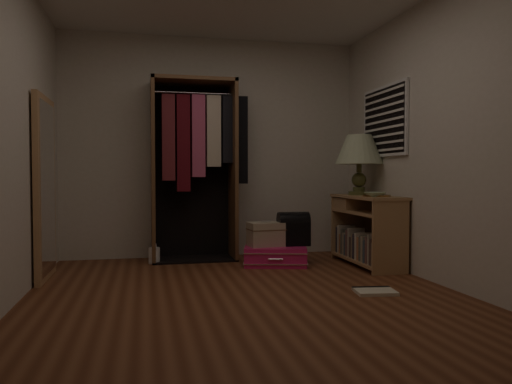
{
  "coord_description": "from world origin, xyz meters",
  "views": [
    {
      "loc": [
        -0.8,
        -3.95,
        0.98
      ],
      "look_at": [
        0.3,
        0.95,
        0.8
      ],
      "focal_mm": 35.0,
      "sensor_mm": 36.0,
      "label": 1
    }
  ],
  "objects_px": {
    "open_wardrobe": "(198,153)",
    "pink_suitcase": "(275,255)",
    "table_lamp": "(359,151)",
    "white_jug": "(154,255)",
    "console_bookshelf": "(365,229)",
    "floor_mirror": "(45,188)",
    "black_bag": "(293,228)",
    "train_case": "(266,234)"
  },
  "relations": [
    {
      "from": "open_wardrobe",
      "to": "pink_suitcase",
      "type": "bearing_deg",
      "value": -35.45
    },
    {
      "from": "table_lamp",
      "to": "white_jug",
      "type": "distance_m",
      "value": 2.54
    },
    {
      "from": "console_bookshelf",
      "to": "floor_mirror",
      "type": "height_order",
      "value": "floor_mirror"
    },
    {
      "from": "console_bookshelf",
      "to": "open_wardrobe",
      "type": "distance_m",
      "value": 2.05
    },
    {
      "from": "black_bag",
      "to": "train_case",
      "type": "bearing_deg",
      "value": -178.6
    },
    {
      "from": "console_bookshelf",
      "to": "white_jug",
      "type": "bearing_deg",
      "value": 166.28
    },
    {
      "from": "console_bookshelf",
      "to": "black_bag",
      "type": "bearing_deg",
      "value": 166.17
    },
    {
      "from": "open_wardrobe",
      "to": "console_bookshelf",
      "type": "bearing_deg",
      "value": -22.42
    },
    {
      "from": "pink_suitcase",
      "to": "train_case",
      "type": "bearing_deg",
      "value": -179.76
    },
    {
      "from": "table_lamp",
      "to": "train_case",
      "type": "bearing_deg",
      "value": 178.96
    },
    {
      "from": "pink_suitcase",
      "to": "train_case",
      "type": "relative_size",
      "value": 1.91
    },
    {
      "from": "train_case",
      "to": "console_bookshelf",
      "type": "bearing_deg",
      "value": -16.2
    },
    {
      "from": "pink_suitcase",
      "to": "floor_mirror",
      "type": "bearing_deg",
      "value": -160.31
    },
    {
      "from": "floor_mirror",
      "to": "pink_suitcase",
      "type": "bearing_deg",
      "value": 5.54
    },
    {
      "from": "pink_suitcase",
      "to": "table_lamp",
      "type": "height_order",
      "value": "table_lamp"
    },
    {
      "from": "table_lamp",
      "to": "white_jug",
      "type": "xyz_separation_m",
      "value": [
        -2.24,
        0.37,
        -1.15
      ]
    },
    {
      "from": "open_wardrobe",
      "to": "white_jug",
      "type": "distance_m",
      "value": 1.25
    },
    {
      "from": "black_bag",
      "to": "white_jug",
      "type": "bearing_deg",
      "value": 168.64
    },
    {
      "from": "black_bag",
      "to": "console_bookshelf",
      "type": "bearing_deg",
      "value": -11.52
    },
    {
      "from": "floor_mirror",
      "to": "train_case",
      "type": "distance_m",
      "value": 2.25
    },
    {
      "from": "open_wardrobe",
      "to": "floor_mirror",
      "type": "height_order",
      "value": "open_wardrobe"
    },
    {
      "from": "floor_mirror",
      "to": "table_lamp",
      "type": "distance_m",
      "value": 3.27
    },
    {
      "from": "black_bag",
      "to": "white_jug",
      "type": "xyz_separation_m",
      "value": [
        -1.48,
        0.36,
        -0.3
      ]
    },
    {
      "from": "train_case",
      "to": "table_lamp",
      "type": "xyz_separation_m",
      "value": [
        1.06,
        -0.02,
        0.9
      ]
    },
    {
      "from": "console_bookshelf",
      "to": "black_bag",
      "type": "xyz_separation_m",
      "value": [
        -0.75,
        0.19,
        0.0
      ]
    },
    {
      "from": "console_bookshelf",
      "to": "train_case",
      "type": "distance_m",
      "value": 1.08
    },
    {
      "from": "train_case",
      "to": "black_bag",
      "type": "relative_size",
      "value": 1.11
    },
    {
      "from": "pink_suitcase",
      "to": "table_lamp",
      "type": "xyz_separation_m",
      "value": [
        0.97,
        0.0,
        1.14
      ]
    },
    {
      "from": "train_case",
      "to": "table_lamp",
      "type": "relative_size",
      "value": 0.6
    },
    {
      "from": "open_wardrobe",
      "to": "train_case",
      "type": "xyz_separation_m",
      "value": [
        0.67,
        -0.52,
        -0.88
      ]
    },
    {
      "from": "train_case",
      "to": "white_jug",
      "type": "height_order",
      "value": "train_case"
    },
    {
      "from": "white_jug",
      "to": "table_lamp",
      "type": "bearing_deg",
      "value": -9.5
    },
    {
      "from": "console_bookshelf",
      "to": "pink_suitcase",
      "type": "xyz_separation_m",
      "value": [
        -0.96,
        0.17,
        -0.29
      ]
    },
    {
      "from": "console_bookshelf",
      "to": "table_lamp",
      "type": "distance_m",
      "value": 0.87
    },
    {
      "from": "console_bookshelf",
      "to": "train_case",
      "type": "xyz_separation_m",
      "value": [
        -1.06,
        0.19,
        -0.05
      ]
    },
    {
      "from": "open_wardrobe",
      "to": "pink_suitcase",
      "type": "height_order",
      "value": "open_wardrobe"
    },
    {
      "from": "floor_mirror",
      "to": "pink_suitcase",
      "type": "xyz_separation_m",
      "value": [
        2.28,
        0.22,
        -0.75
      ]
    },
    {
      "from": "console_bookshelf",
      "to": "table_lamp",
      "type": "relative_size",
      "value": 1.67
    },
    {
      "from": "pink_suitcase",
      "to": "train_case",
      "type": "distance_m",
      "value": 0.25
    },
    {
      "from": "pink_suitcase",
      "to": "white_jug",
      "type": "height_order",
      "value": "white_jug"
    },
    {
      "from": "floor_mirror",
      "to": "white_jug",
      "type": "height_order",
      "value": "floor_mirror"
    },
    {
      "from": "open_wardrobe",
      "to": "white_jug",
      "type": "height_order",
      "value": "open_wardrobe"
    }
  ]
}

